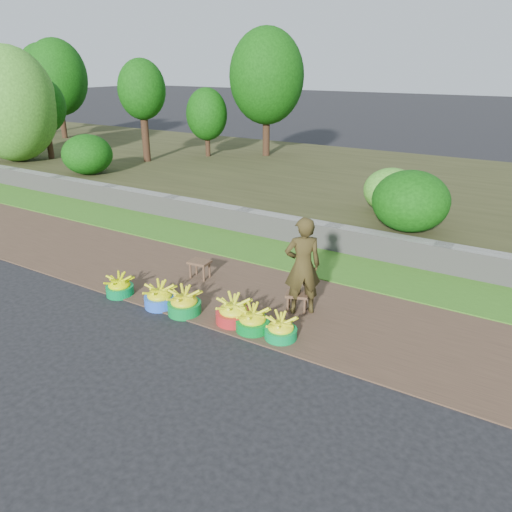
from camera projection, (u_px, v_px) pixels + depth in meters
The scene contains 15 objects.
ground_plane at pixel (220, 332), 7.41m from camera, with size 120.00×120.00×0.00m, color black.
dirt_shoulder at pixel (264, 300), 8.39m from camera, with size 80.00×2.50×0.02m, color #4A3526.
grass_verge at pixel (315, 262), 9.96m from camera, with size 80.00×1.50×0.04m, color #38731D.
retaining_wall at pixel (333, 238), 10.54m from camera, with size 80.00×0.35×0.55m, color gray.
earth_bank at pixel (402, 191), 14.42m from camera, with size 80.00×10.00×0.50m, color #37371B.
vegetation at pixel (404, 102), 13.07m from camera, with size 34.68×8.38×4.40m.
basin_a at pixel (120, 287), 8.54m from camera, with size 0.47×0.47×0.35m.
basin_b at pixel (160, 297), 8.13m from camera, with size 0.51×0.51×0.38m.
basin_c at pixel (184, 303), 7.90m from camera, with size 0.53×0.53×0.40m.
basin_d at pixel (233, 312), 7.61m from camera, with size 0.55×0.55×0.41m.
basin_e at pixel (253, 321), 7.39m from camera, with size 0.51×0.51×0.38m.
basin_f at pixel (281, 329), 7.18m from camera, with size 0.47×0.47×0.35m.
stool_left at pixel (200, 264), 9.13m from camera, with size 0.40×0.32×0.33m.
stool_right at pixel (297, 297), 7.92m from camera, with size 0.42×0.37×0.31m.
vendor_woman at pixel (303, 266), 7.69m from camera, with size 0.58×0.38×1.58m, color black.
Camera 1 is at (3.89, -5.21, 3.76)m, focal length 35.00 mm.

